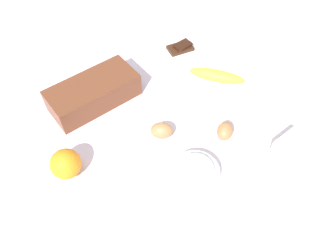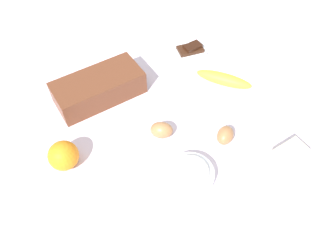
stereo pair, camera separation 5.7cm
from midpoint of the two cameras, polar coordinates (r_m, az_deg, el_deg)
The scene contains 9 objects.
ground_plane at distance 1.01m, azimuth 1.63°, elevation -1.82°, with size 2.40×2.40×0.02m, color silver.
loaf_pan at distance 1.09m, azimuth -10.23°, elevation 6.45°, with size 0.28×0.13×0.08m.
flour_bowl at distance 0.90m, azimuth 5.61°, elevation -8.19°, with size 0.13×0.13×0.06m.
banana at distance 1.15m, azimuth 10.88°, elevation 7.79°, with size 0.19×0.04×0.04m, color yellow.
orange_fruit at distance 0.94m, azimuth -15.71°, elevation -4.93°, with size 0.08×0.08×0.08m, color orange.
butter_block at distance 0.99m, azimuth 21.56°, elevation -5.08°, with size 0.09×0.06×0.06m, color #F4EDB2.
egg_near_butter at distance 0.98m, azimuth 0.57°, elevation -0.74°, with size 0.05×0.05×0.07m, color #A97245.
egg_beside_bowl at distance 0.99m, azimuth 11.35°, elevation -1.60°, with size 0.05×0.05×0.06m, color #A36D42.
chocolate_plate at distance 1.27m, azimuth 5.15°, elevation 12.66°, with size 0.13×0.13×0.03m.
Camera 2 is at (-0.33, -0.51, 0.80)m, focal length 35.82 mm.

